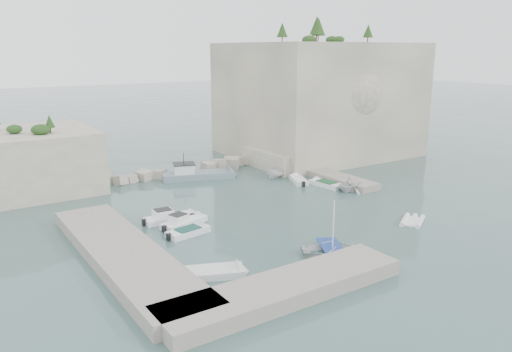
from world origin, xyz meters
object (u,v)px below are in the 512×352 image
tender_east_a (350,191)px  work_boat (198,178)px  rowboat (332,254)px  tender_east_c (298,182)px  tender_east_d (278,177)px  motorboat_a (171,221)px  tender_east_b (326,186)px  motorboat_c (188,235)px  inflatable_dinghy (412,223)px  motorboat_e (214,276)px  motorboat_b (184,225)px

tender_east_a → work_boat: (-11.96, 15.17, 0.00)m
rowboat → tender_east_c: rowboat is taller
rowboat → tender_east_d: bearing=1.0°
motorboat_a → tender_east_a: size_ratio=1.57×
tender_east_a → work_boat: 19.32m
tender_east_c → work_boat: 12.84m
tender_east_a → tender_east_b: 3.29m
motorboat_c → inflatable_dinghy: (19.27, -8.96, 0.00)m
rowboat → tender_east_a: 18.98m
motorboat_c → tender_east_a: bearing=-3.3°
rowboat → tender_east_c: bearing=-4.4°
motorboat_c → tender_east_c: size_ratio=0.96×
rowboat → tender_east_d: tender_east_d is taller
motorboat_c → tender_east_a: size_ratio=1.21×
tender_east_d → work_boat: work_boat is taller
tender_east_b → tender_east_a: bearing=-171.9°
motorboat_c → tender_east_c: (19.48, 8.81, 0.00)m
motorboat_e → rowboat: size_ratio=0.96×
motorboat_e → motorboat_b: (2.88, 11.00, 0.00)m
inflatable_dinghy → work_boat: bearing=78.7°
motorboat_b → inflatable_dinghy: bearing=-49.2°
tender_east_c → work_boat: (-9.50, 8.64, 0.00)m
motorboat_b → tender_east_c: bearing=1.2°
inflatable_dinghy → motorboat_b: bearing=117.7°
rowboat → work_boat: bearing=22.4°
motorboat_a → motorboat_c: motorboat_a is taller
motorboat_a → motorboat_b: bearing=-70.6°
tender_east_b → inflatable_dinghy: bearing=165.9°
motorboat_b → motorboat_a: bearing=88.4°
motorboat_a → motorboat_e: bearing=-97.0°
motorboat_a → tender_east_b: (20.86, 1.18, 0.00)m
inflatable_dinghy → tender_east_b: tender_east_b is taller
tender_east_a → work_boat: bearing=45.0°
rowboat → tender_east_c: 22.46m
motorboat_a → tender_east_b: 20.89m
motorboat_a → work_boat: bearing=56.9°
motorboat_e → motorboat_c: 8.81m
motorboat_e → motorboat_a: size_ratio=0.86×
motorboat_b → rowboat: motorboat_b is taller
motorboat_e → tender_east_c: (21.60, 17.36, 0.00)m
motorboat_c → tender_east_a: (21.95, 2.28, 0.00)m
motorboat_b → rowboat: bearing=-78.8°
rowboat → tender_east_a: (14.15, 12.65, 0.00)m
tender_east_d → work_boat: 10.24m
motorboat_c → tender_east_b: size_ratio=0.90×
motorboat_e → motorboat_b: bearing=97.5°
motorboat_e → tender_east_d: (20.99, 20.93, 0.00)m
tender_east_c → motorboat_c: bearing=136.4°
tender_east_b → motorboat_a: bearing=86.4°
work_boat → tender_east_a: bearing=-32.3°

